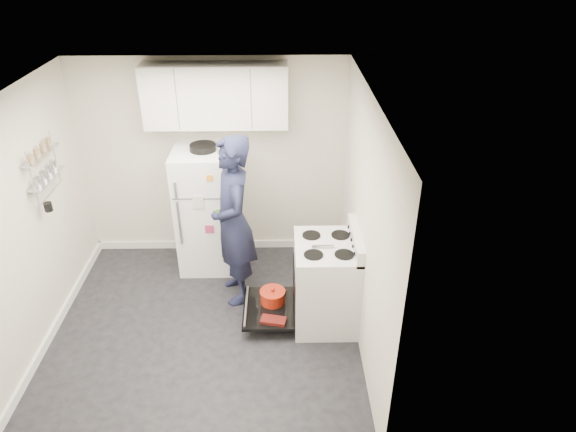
{
  "coord_description": "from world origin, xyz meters",
  "views": [
    {
      "loc": [
        0.81,
        -4.16,
        3.75
      ],
      "look_at": [
        0.89,
        0.57,
        1.05
      ],
      "focal_mm": 32.0,
      "sensor_mm": 36.0,
      "label": 1
    }
  ],
  "objects_px": {
    "refrigerator": "(208,209)",
    "person": "(233,222)",
    "electric_range": "(324,284)",
    "open_oven_door": "(271,303)"
  },
  "relations": [
    {
      "from": "electric_range",
      "to": "person",
      "type": "xyz_separation_m",
      "value": [
        -0.96,
        0.44,
        0.5
      ]
    },
    {
      "from": "open_oven_door",
      "to": "person",
      "type": "distance_m",
      "value": 0.97
    },
    {
      "from": "electric_range",
      "to": "open_oven_door",
      "type": "distance_m",
      "value": 0.64
    },
    {
      "from": "person",
      "to": "open_oven_door",
      "type": "bearing_deg",
      "value": 29.41
    },
    {
      "from": "open_oven_door",
      "to": "electric_range",
      "type": "bearing_deg",
      "value": -3.43
    },
    {
      "from": "person",
      "to": "electric_range",
      "type": "bearing_deg",
      "value": 50.89
    },
    {
      "from": "electric_range",
      "to": "open_oven_door",
      "type": "relative_size",
      "value": 1.57
    },
    {
      "from": "electric_range",
      "to": "person",
      "type": "height_order",
      "value": "person"
    },
    {
      "from": "refrigerator",
      "to": "person",
      "type": "distance_m",
      "value": 0.78
    },
    {
      "from": "electric_range",
      "to": "refrigerator",
      "type": "relative_size",
      "value": 0.69
    }
  ]
}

